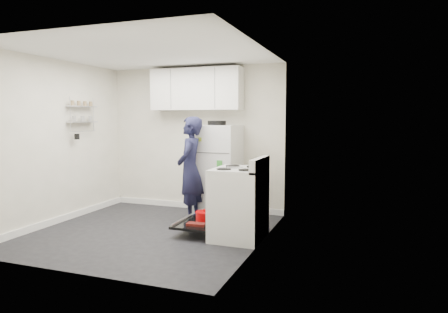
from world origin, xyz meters
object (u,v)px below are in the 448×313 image
at_px(refrigerator, 217,170).
at_px(person, 190,170).
at_px(electric_range, 238,204).
at_px(open_oven_door, 200,221).

bearing_deg(refrigerator, person, -114.32).
relative_size(electric_range, refrigerator, 0.70).
xyz_separation_m(electric_range, refrigerator, (-0.72, 1.10, 0.29)).
bearing_deg(open_oven_door, electric_range, -3.75).
bearing_deg(open_oven_door, person, 126.73).
distance_m(refrigerator, person, 0.59).
bearing_deg(open_oven_door, refrigerator, 98.40).
height_order(open_oven_door, refrigerator, refrigerator).
height_order(open_oven_door, person, person).
distance_m(electric_range, refrigerator, 1.35).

